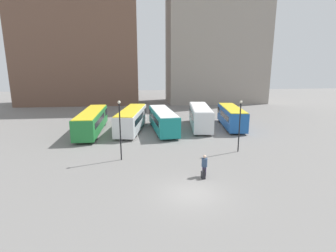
{
  "coord_description": "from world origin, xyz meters",
  "views": [
    {
      "loc": [
        -3.4,
        -16.47,
        8.67
      ],
      "look_at": [
        -0.15,
        13.01,
        1.85
      ],
      "focal_mm": 28.0,
      "sensor_mm": 36.0,
      "label": 1
    }
  ],
  "objects": [
    {
      "name": "suitcase",
      "position": [
        1.46,
        2.33,
        0.29
      ],
      "size": [
        0.31,
        0.42,
        0.83
      ],
      "rotation": [
        0.0,
        0.0,
        1.69
      ],
      "color": "black",
      "rests_on": "ground_plane"
    },
    {
      "name": "ground_plane",
      "position": [
        0.0,
        0.0,
        0.0
      ],
      "size": [
        160.0,
        160.0,
        0.0
      ],
      "primitive_type": "plane",
      "color": "slate"
    },
    {
      "name": "building_block_right",
      "position": [
        15.03,
        47.01,
        20.93
      ],
      "size": [
        22.9,
        11.63,
        41.87
      ],
      "color": "gray",
      "rests_on": "ground_plane"
    },
    {
      "name": "bus_0",
      "position": [
        -9.75,
        18.57,
        1.57
      ],
      "size": [
        2.65,
        12.25,
        2.85
      ],
      "rotation": [
        0.0,
        0.0,
        1.56
      ],
      "color": "#237A38",
      "rests_on": "ground_plane"
    },
    {
      "name": "bus_2",
      "position": [
        -0.29,
        18.27,
        1.55
      ],
      "size": [
        3.36,
        10.82,
        2.84
      ],
      "rotation": [
        0.0,
        0.0,
        1.65
      ],
      "color": "#19847F",
      "rests_on": "ground_plane"
    },
    {
      "name": "bus_4",
      "position": [
        9.76,
        19.46,
        1.56
      ],
      "size": [
        3.73,
        10.05,
        2.87
      ],
      "rotation": [
        0.0,
        0.0,
        1.44
      ],
      "color": "#1E56A3",
      "rests_on": "ground_plane"
    },
    {
      "name": "lamp_post_0",
      "position": [
        -5.22,
        7.33,
        3.31
      ],
      "size": [
        0.28,
        0.28,
        5.62
      ],
      "color": "black",
      "rests_on": "ground_plane"
    },
    {
      "name": "bus_3",
      "position": [
        5.19,
        19.55,
        1.67
      ],
      "size": [
        3.84,
        10.29,
        3.09
      ],
      "rotation": [
        0.0,
        0.0,
        1.44
      ],
      "color": "silver",
      "rests_on": "ground_plane"
    },
    {
      "name": "bus_1",
      "position": [
        -4.5,
        19.07,
        1.59
      ],
      "size": [
        4.33,
        11.49,
        2.91
      ],
      "rotation": [
        0.0,
        0.0,
        1.41
      ],
      "color": "silver",
      "rests_on": "ground_plane"
    },
    {
      "name": "traveler",
      "position": [
        1.66,
        2.81,
        1.05
      ],
      "size": [
        0.51,
        0.51,
        1.77
      ],
      "rotation": [
        0.0,
        0.0,
        1.69
      ],
      "color": "#382D4C",
      "rests_on": "ground_plane"
    },
    {
      "name": "lamp_post_1",
      "position": [
        6.65,
        8.46,
        3.15
      ],
      "size": [
        0.28,
        0.28,
        5.32
      ],
      "color": "black",
      "rests_on": "ground_plane"
    },
    {
      "name": "building_block_left",
      "position": [
        -16.92,
        47.01,
        20.97
      ],
      "size": [
        26.67,
        10.29,
        41.94
      ],
      "color": "brown",
      "rests_on": "ground_plane"
    }
  ]
}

